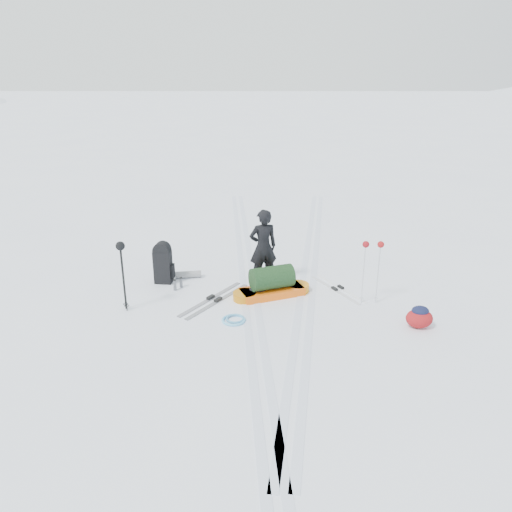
# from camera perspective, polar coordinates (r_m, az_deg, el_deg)

# --- Properties ---
(ground) EXTENTS (200.00, 200.00, 0.00)m
(ground) POSITION_cam_1_polar(r_m,az_deg,el_deg) (10.24, -0.59, -5.29)
(ground) COLOR white
(ground) RESTS_ON ground
(ski_tracks) EXTENTS (3.38, 17.97, 0.01)m
(ski_tracks) POSITION_cam_1_polar(r_m,az_deg,el_deg) (11.04, 2.65, -3.28)
(ski_tracks) COLOR silver
(ski_tracks) RESTS_ON ground
(skier) EXTENTS (0.71, 0.56, 1.69)m
(skier) POSITION_cam_1_polar(r_m,az_deg,el_deg) (10.81, 0.82, 1.02)
(skier) COLOR black
(skier) RESTS_ON ground
(pulk_sled) EXTENTS (1.75, 1.06, 0.65)m
(pulk_sled) POSITION_cam_1_polar(r_m,az_deg,el_deg) (10.44, 1.82, -3.27)
(pulk_sled) COLOR #EE5F0E
(pulk_sled) RESTS_ON ground
(expedition_rucksack) EXTENTS (1.01, 0.54, 0.95)m
(expedition_rucksack) POSITION_cam_1_polar(r_m,az_deg,el_deg) (11.20, -10.23, -0.86)
(expedition_rucksack) COLOR black
(expedition_rucksack) RESTS_ON ground
(ski_poles_black) EXTENTS (0.18, 0.19, 1.43)m
(ski_poles_black) POSITION_cam_1_polar(r_m,az_deg,el_deg) (9.81, -15.17, 0.17)
(ski_poles_black) COLOR black
(ski_poles_black) RESTS_ON ground
(ski_poles_silver) EXTENTS (0.42, 0.14, 1.33)m
(ski_poles_silver) POSITION_cam_1_polar(r_m,az_deg,el_deg) (10.05, 13.19, 0.49)
(ski_poles_silver) COLOR silver
(ski_poles_silver) RESTS_ON ground
(touring_skis_grey) EXTENTS (1.34, 1.79, 0.07)m
(touring_skis_grey) POSITION_cam_1_polar(r_m,az_deg,el_deg) (10.35, -4.79, -4.98)
(touring_skis_grey) COLOR gray
(touring_skis_grey) RESTS_ON ground
(touring_skis_white) EXTENTS (1.03, 1.58, 0.06)m
(touring_skis_white) POSITION_cam_1_polar(r_m,az_deg,el_deg) (10.94, 9.30, -3.72)
(touring_skis_white) COLOR silver
(touring_skis_white) RESTS_ON ground
(rope_coil) EXTENTS (0.55, 0.55, 0.06)m
(rope_coil) POSITION_cam_1_polar(r_m,az_deg,el_deg) (9.52, -2.52, -7.25)
(rope_coil) COLOR #62C1EF
(rope_coil) RESTS_ON ground
(small_daypack) EXTENTS (0.55, 0.44, 0.42)m
(small_daypack) POSITION_cam_1_polar(r_m,az_deg,el_deg) (9.69, 18.18, -6.65)
(small_daypack) COLOR maroon
(small_daypack) RESTS_ON ground
(thermos_pair) EXTENTS (0.19, 0.24, 0.26)m
(thermos_pair) POSITION_cam_1_polar(r_m,az_deg,el_deg) (10.92, -8.92, -3.15)
(thermos_pair) COLOR slate
(thermos_pair) RESTS_ON ground
(stuff_sack) EXTENTS (0.48, 0.42, 0.25)m
(stuff_sack) POSITION_cam_1_polar(r_m,az_deg,el_deg) (10.44, 0.24, -4.02)
(stuff_sack) COLOR black
(stuff_sack) RESTS_ON ground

